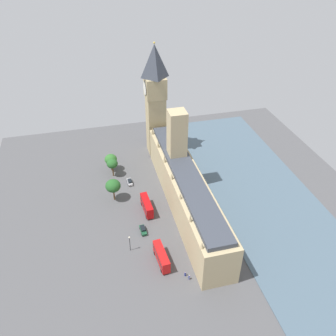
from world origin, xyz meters
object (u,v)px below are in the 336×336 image
Objects in this scene: double_decker_bus_midblock at (147,205)px; plane_tree_far_end at (113,186)px; pedestrian_under_trees at (185,274)px; plane_tree_leading at (112,164)px; plane_tree_corner at (111,159)px; car_silver_by_river_gate at (130,182)px; parliament_building at (185,187)px; street_lamp_near_tower at (130,241)px; clock_tower at (155,99)px; pedestrian_kerbside at (189,277)px; double_decker_bus_opposite_hall at (161,256)px; car_dark_green_trailing at (143,230)px.

double_decker_bus_midblock is 14.89m from plane_tree_far_end.
plane_tree_leading is (14.86, -56.21, 5.29)m from pedestrian_under_trees.
plane_tree_corner is at bearing -87.90° from plane_tree_leading.
car_silver_by_river_gate is 2.79× the size of pedestrian_under_trees.
pedestrian_under_trees is at bearing 74.19° from parliament_building.
parliament_building is 29.10m from street_lamp_near_tower.
clock_tower reaches higher than plane_tree_far_end.
plane_tree_far_end is (16.30, -40.63, 5.81)m from pedestrian_under_trees.
double_decker_bus_midblock is 6.33× the size of pedestrian_kerbside.
plane_tree_corner is (9.30, -53.65, 2.85)m from double_decker_bus_opposite_hall.
pedestrian_under_trees is (-8.85, 21.12, -0.14)m from car_dark_green_trailing.
parliament_building is at bearing 92.52° from clock_tower.
double_decker_bus_opposite_hall is 11.38m from street_lamp_near_tower.
street_lamp_near_tower reaches higher than double_decker_bus_opposite_hall.
plane_tree_corner is 1.25× the size of street_lamp_near_tower.
car_dark_green_trailing is 40.01m from plane_tree_corner.
pedestrian_kerbside is at bearing 134.73° from street_lamp_near_tower.
car_dark_green_trailing is at bearing -74.53° from pedestrian_kerbside.
parliament_building is 9.36× the size of plane_tree_corner.
plane_tree_far_end is (17.14, -42.08, 5.80)m from pedestrian_kerbside.
plane_tree_far_end is at bearing 168.27° from pedestrian_under_trees.
plane_tree_leading is (9.15, -49.48, 3.40)m from double_decker_bus_opposite_hall.
parliament_building is 26.55m from car_silver_by_river_gate.
double_decker_bus_midblock reaches higher than car_dark_green_trailing.
clock_tower is 36.85m from car_silver_by_river_gate.
car_silver_by_river_gate and car_dark_green_trailing have the same top height.
plane_tree_corner is at bearing 26.29° from clock_tower.
parliament_building is 6.77× the size of double_decker_bus_opposite_hall.
plane_tree_corner reaches higher than car_silver_by_river_gate.
plane_tree_leading reaches higher than double_decker_bus_midblock.
car_silver_by_river_gate is at bearing -130.42° from plane_tree_far_end.
double_decker_bus_midblock is 19.53m from street_lamp_near_tower.
pedestrian_under_trees is at bearing 104.81° from plane_tree_leading.
parliament_building is at bearing 129.02° from plane_tree_corner.
street_lamp_near_tower reaches higher than double_decker_bus_midblock.
double_decker_bus_midblock is 2.20× the size of car_dark_green_trailing.
double_decker_bus_opposite_hall is 50.43m from plane_tree_leading.
clock_tower reaches higher than parliament_building.
plane_tree_far_end is at bearing -75.59° from pedestrian_kerbside.
pedestrian_kerbside is (-6.56, 8.19, -1.88)m from double_decker_bus_opposite_hall.
clock_tower is 6.16× the size of plane_tree_leading.
double_decker_bus_midblock is at bearing 72.70° from clock_tower.
car_silver_by_river_gate is (17.85, -18.11, -7.65)m from parliament_building.
parliament_building is 37.92m from plane_tree_corner.
car_silver_by_river_gate is 0.60× the size of plane_tree_corner.
clock_tower is 69.66m from double_decker_bus_opposite_hall.
car_silver_by_river_gate is at bearing -91.88° from car_dark_green_trailing.
street_lamp_near_tower reaches higher than car_dark_green_trailing.
pedestrian_kerbside is 0.19× the size of plane_tree_far_end.
car_dark_green_trailing is (17.63, 9.90, -7.65)m from parliament_building.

